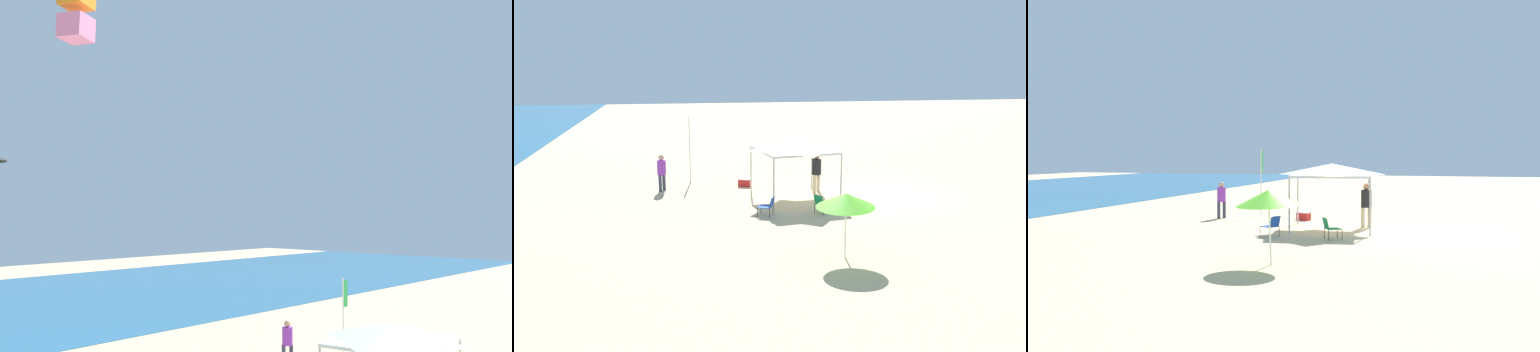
% 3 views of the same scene
% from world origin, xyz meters
% --- Properties ---
extents(ground, '(120.00, 120.00, 0.10)m').
position_xyz_m(ground, '(0.00, 0.00, -0.05)').
color(ground, '#D6BC8C').
extents(canopy_tent, '(3.80, 3.73, 2.77)m').
position_xyz_m(canopy_tent, '(0.40, 3.84, 2.48)').
color(canopy_tent, '#B7B7BC').
rests_on(canopy_tent, ground).
extents(beach_umbrella, '(1.91, 1.91, 2.22)m').
position_xyz_m(beach_umbrella, '(-7.71, 3.97, 1.94)').
color(beach_umbrella, silver).
rests_on(beach_umbrella, ground).
extents(folding_chair_near_cooler, '(0.74, 0.79, 0.82)m').
position_xyz_m(folding_chair_near_cooler, '(-2.43, 5.56, 0.47)').
color(folding_chair_near_cooler, black).
rests_on(folding_chair_near_cooler, ground).
extents(folding_chair_facing_ocean, '(0.76, 0.80, 0.82)m').
position_xyz_m(folding_chair_facing_ocean, '(-2.40, 3.30, 0.47)').
color(folding_chair_facing_ocean, black).
rests_on(folding_chair_facing_ocean, ground).
extents(cooler_box, '(0.61, 0.73, 0.40)m').
position_xyz_m(cooler_box, '(3.26, 5.79, 0.20)').
color(cooler_box, red).
rests_on(cooler_box, ground).
extents(banner_flag, '(0.36, 0.06, 3.44)m').
position_xyz_m(banner_flag, '(4.85, 8.46, 2.07)').
color(banner_flag, silver).
rests_on(banner_flag, ground).
extents(person_by_tent, '(0.45, 0.45, 1.91)m').
position_xyz_m(person_by_tent, '(1.42, 2.52, 1.12)').
color(person_by_tent, '#C6B28C').
rests_on(person_by_tent, ground).
extents(person_far_stroller, '(0.43, 0.43, 1.79)m').
position_xyz_m(person_far_stroller, '(2.95, 9.90, 1.05)').
color(person_far_stroller, '#33384C').
rests_on(person_far_stroller, ground).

